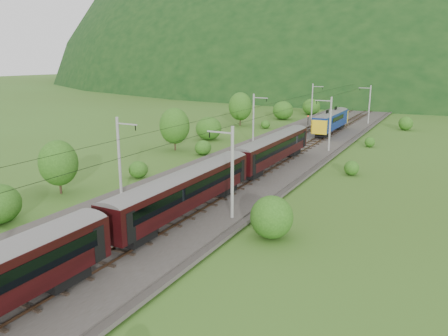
% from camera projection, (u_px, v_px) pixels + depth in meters
% --- Properties ---
extents(ground, '(600.00, 600.00, 0.00)m').
position_uv_depth(ground, '(173.00, 209.00, 40.85)').
color(ground, '#3B5A1C').
rests_on(ground, ground).
extents(railbed, '(14.00, 220.00, 0.30)m').
position_uv_depth(railbed, '(223.00, 182.00, 49.38)').
color(railbed, '#38332D').
rests_on(railbed, ground).
extents(track_left, '(2.40, 220.00, 0.27)m').
position_uv_depth(track_left, '(205.00, 177.00, 50.42)').
color(track_left, brown).
rests_on(track_left, railbed).
extents(track_right, '(2.40, 220.00, 0.27)m').
position_uv_depth(track_right, '(242.00, 183.00, 48.24)').
color(track_right, brown).
rests_on(track_right, railbed).
extents(catenary_left, '(2.54, 192.28, 8.00)m').
position_uv_depth(catenary_left, '(254.00, 118.00, 69.95)').
color(catenary_left, gray).
rests_on(catenary_left, railbed).
extents(catenary_right, '(2.54, 192.28, 8.00)m').
position_uv_depth(catenary_right, '(330.00, 123.00, 64.40)').
color(catenary_right, gray).
rests_on(catenary_right, railbed).
extents(overhead_wires, '(4.83, 198.00, 0.03)m').
position_uv_depth(overhead_wires, '(223.00, 121.00, 47.69)').
color(overhead_wires, black).
rests_on(overhead_wires, ground).
extents(mountain_main, '(504.00, 360.00, 244.00)m').
position_uv_depth(mountain_main, '(417.00, 82.00, 263.66)').
color(mountain_main, black).
rests_on(mountain_main, ground).
extents(mountain_ridge, '(336.00, 280.00, 132.00)m').
position_uv_depth(mountain_ridge, '(261.00, 76.00, 352.41)').
color(mountain_ridge, black).
rests_on(mountain_ridge, ground).
extents(train, '(2.66, 108.13, 4.61)m').
position_uv_depth(train, '(186.00, 184.00, 37.76)').
color(train, black).
rests_on(train, ground).
extents(hazard_post_near, '(0.17, 0.17, 1.55)m').
position_uv_depth(hazard_post_near, '(289.00, 140.00, 69.86)').
color(hazard_post_near, red).
rests_on(hazard_post_near, railbed).
extents(hazard_post_far, '(0.14, 0.14, 1.32)m').
position_uv_depth(hazard_post_far, '(344.00, 118.00, 96.83)').
color(hazard_post_far, red).
rests_on(hazard_post_far, railbed).
extents(signal, '(0.21, 0.21, 1.94)m').
position_uv_depth(signal, '(308.00, 120.00, 90.29)').
color(signal, black).
rests_on(signal, railbed).
extents(vegetation_left, '(12.28, 145.46, 6.96)m').
position_uv_depth(vegetation_left, '(197.00, 130.00, 69.50)').
color(vegetation_left, '#255216').
rests_on(vegetation_left, ground).
extents(vegetation_right, '(6.48, 101.37, 3.05)m').
position_uv_depth(vegetation_right, '(329.00, 187.00, 43.67)').
color(vegetation_right, '#255216').
rests_on(vegetation_right, ground).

